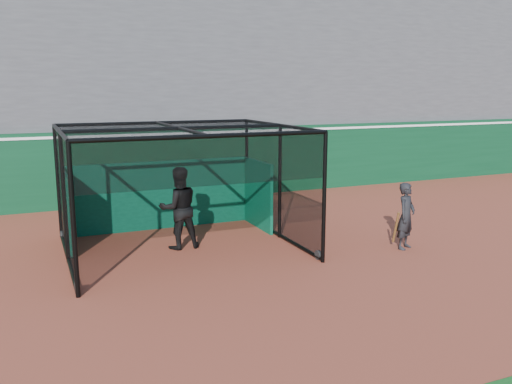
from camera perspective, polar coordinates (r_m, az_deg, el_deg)
name	(u,v)px	position (r m, az deg, el deg)	size (l,w,h in m)	color
ground	(243,280)	(11.31, -1.38, -9.20)	(120.00, 120.00, 0.00)	brown
outfield_wall	(151,165)	(18.96, -11.00, 2.83)	(50.00, 0.50, 2.50)	#0A3A1F
grandstand	(127,73)	(22.49, -13.40, 12.12)	(50.00, 7.85, 8.95)	#4C4C4F
batting_cage	(180,190)	(13.17, -7.96, 0.23)	(5.39, 4.64, 2.95)	black
batter	(179,208)	(13.32, -8.13, -1.68)	(0.98, 0.76, 2.02)	black
on_deck_player	(406,216)	(13.69, 15.52, -2.46)	(0.71, 0.63, 1.64)	black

